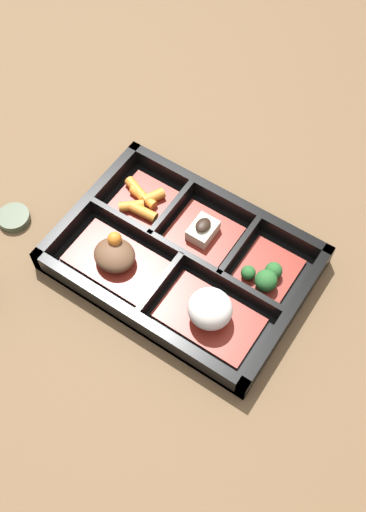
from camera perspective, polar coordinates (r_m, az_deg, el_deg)
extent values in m
plane|color=brown|center=(0.84, 0.00, -0.86)|extent=(3.00, 3.00, 0.00)
cube|color=black|center=(0.84, 0.00, -0.69)|extent=(0.34, 0.24, 0.01)
cube|color=black|center=(0.88, 4.09, 5.10)|extent=(0.34, 0.01, 0.04)
cube|color=black|center=(0.78, -4.59, -6.13)|extent=(0.34, 0.01, 0.04)
cube|color=black|center=(0.79, 9.86, -5.85)|extent=(0.01, 0.24, 0.04)
cube|color=black|center=(0.88, -8.84, 4.88)|extent=(0.01, 0.24, 0.04)
cube|color=black|center=(0.82, -0.10, -0.34)|extent=(0.31, 0.01, 0.04)
cube|color=black|center=(0.83, 5.27, 0.43)|extent=(0.01, 0.11, 0.04)
cube|color=black|center=(0.86, -1.16, 4.02)|extent=(0.01, 0.11, 0.04)
cube|color=black|center=(0.80, -2.14, -2.98)|extent=(0.01, 0.10, 0.04)
cube|color=maroon|center=(0.79, 2.51, -5.90)|extent=(0.13, 0.08, 0.01)
ellipsoid|color=silver|center=(0.77, 2.59, -5.05)|extent=(0.06, 0.06, 0.05)
cube|color=maroon|center=(0.83, -6.42, -0.52)|extent=(0.13, 0.08, 0.01)
ellipsoid|color=brown|center=(0.82, -6.54, 0.08)|extent=(0.06, 0.05, 0.03)
sphere|color=orange|center=(0.81, -6.53, 1.65)|extent=(0.02, 0.02, 0.02)
cube|color=maroon|center=(0.83, 8.03, -1.44)|extent=(0.08, 0.09, 0.01)
sphere|color=#265B28|center=(0.81, 6.24, -1.60)|extent=(0.02, 0.02, 0.02)
sphere|color=#265B28|center=(0.80, 7.91, -2.34)|extent=(0.03, 0.03, 0.03)
sphere|color=#265B28|center=(0.81, 8.62, -1.40)|extent=(0.02, 0.02, 0.02)
cube|color=maroon|center=(0.85, 1.96, 1.97)|extent=(0.09, 0.09, 0.01)
cube|color=beige|center=(0.84, 1.98, 2.41)|extent=(0.03, 0.04, 0.02)
ellipsoid|color=black|center=(0.83, 2.01, 2.92)|extent=(0.02, 0.03, 0.01)
cube|color=maroon|center=(0.88, -3.83, 5.18)|extent=(0.08, 0.09, 0.01)
cylinder|color=orange|center=(0.87, -4.93, 4.79)|extent=(0.04, 0.03, 0.01)
cylinder|color=orange|center=(0.89, -4.46, 6.36)|extent=(0.04, 0.03, 0.01)
cylinder|color=orange|center=(0.88, -2.83, 5.66)|extent=(0.03, 0.04, 0.02)
cylinder|color=orange|center=(0.86, -3.83, 4.21)|extent=(0.04, 0.02, 0.02)
cylinder|color=orange|center=(0.88, -3.82, 5.62)|extent=(0.05, 0.02, 0.01)
cylinder|color=#424C38|center=(0.91, -15.80, 3.54)|extent=(0.05, 0.05, 0.01)
cylinder|color=black|center=(0.91, -15.86, 3.68)|extent=(0.03, 0.03, 0.00)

